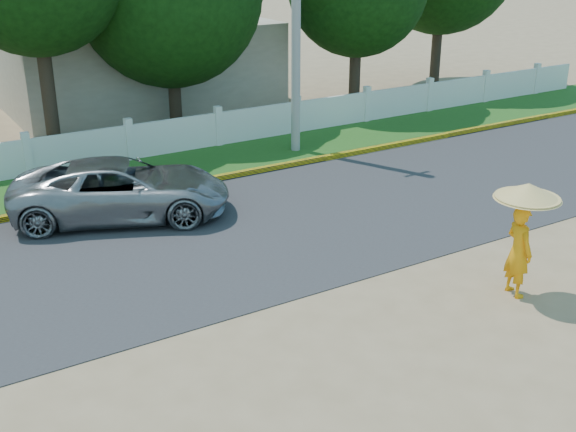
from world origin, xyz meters
The scene contains 9 objects.
ground centered at (0.00, 0.00, 0.00)m, with size 120.00×120.00×0.00m, color #9E8460.
road centered at (0.00, 4.50, 0.01)m, with size 60.00×7.00×0.02m, color #38383A.
grass_verge centered at (0.00, 9.75, 0.01)m, with size 60.00×3.50×0.03m, color #2D601E.
curb centered at (0.00, 8.05, 0.08)m, with size 40.00×0.18×0.16m, color yellow.
fence centered at (0.00, 11.20, 0.55)m, with size 40.00×0.10×1.10m, color silver.
building_near centered at (3.00, 18.00, 1.60)m, with size 10.00×6.00×3.20m, color #B7AD99.
utility_pole centered at (4.84, 9.42, 4.57)m, with size 0.28×0.28×9.14m, color gray.
vehicle centered at (-1.78, 6.82, 0.72)m, with size 2.39×5.19×1.44m, color gray.
monk_with_parasol centered at (3.33, -0.99, 1.47)m, with size 1.24×1.24×2.26m.
Camera 1 is at (-6.95, -9.31, 6.63)m, focal length 45.00 mm.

